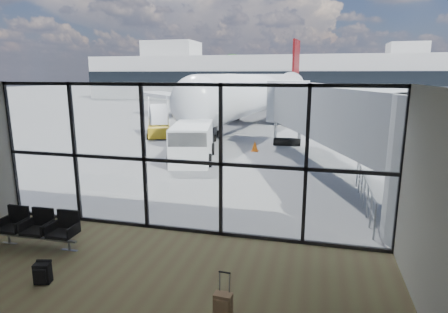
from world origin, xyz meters
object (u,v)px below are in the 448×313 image
at_px(backpack, 42,273).
at_px(service_van, 192,142).
at_px(airliner, 265,93).
at_px(mobile_stairs, 159,129).
at_px(seating_row, 40,226).
at_px(suitcase, 223,306).
at_px(belt_loader, 206,131).

bearing_deg(backpack, service_van, 79.08).
height_order(airliner, mobile_stairs, airliner).
bearing_deg(backpack, mobile_stairs, 92.32).
xyz_separation_m(seating_row, backpack, (1.43, -1.69, -0.32)).
distance_m(seating_row, suitcase, 6.10).
distance_m(seating_row, belt_loader, 18.08).
bearing_deg(mobile_stairs, airliner, 38.72).
bearing_deg(backpack, seating_row, 116.16).
distance_m(backpack, service_van, 12.74).
bearing_deg(suitcase, backpack, 179.93).
xyz_separation_m(service_van, belt_loader, (-1.32, 7.06, -0.41)).
bearing_deg(seating_row, backpack, -50.94).
bearing_deg(belt_loader, backpack, -94.63).
xyz_separation_m(seating_row, suitcase, (5.78, -1.94, -0.29)).
relative_size(suitcase, airliner, 0.03).
distance_m(seating_row, backpack, 2.24).
distance_m(belt_loader, mobile_stairs, 3.83).
distance_m(service_van, belt_loader, 7.19).
distance_m(seating_row, service_van, 11.04).
xyz_separation_m(backpack, belt_loader, (-2.03, 19.76, 0.37)).
distance_m(suitcase, airliner, 32.83).
distance_m(seating_row, mobile_stairs, 18.73).
xyz_separation_m(seating_row, mobile_stairs, (-4.43, 18.19, -0.01)).
xyz_separation_m(airliner, belt_loader, (-2.53, -12.50, -2.23)).
height_order(backpack, service_van, service_van).
height_order(seating_row, mobile_stairs, mobile_stairs).
distance_m(service_van, mobile_stairs, 8.86).
bearing_deg(belt_loader, mobile_stairs, 167.61).
xyz_separation_m(seating_row, service_van, (0.73, 11.01, 0.46)).
bearing_deg(service_van, suitcase, -81.67).
height_order(airliner, service_van, airliner).
xyz_separation_m(backpack, suitcase, (4.35, -0.24, 0.03)).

